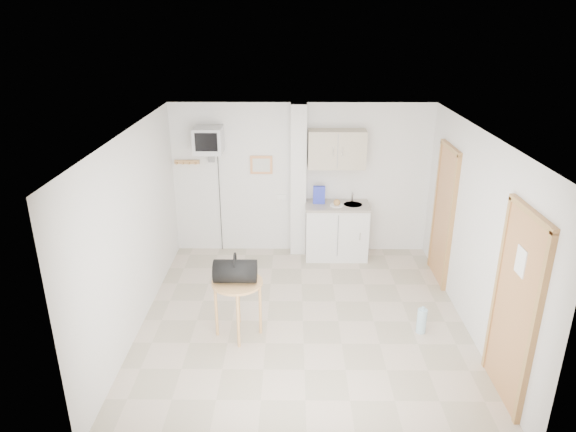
{
  "coord_description": "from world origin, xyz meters",
  "views": [
    {
      "loc": [
        -0.14,
        -5.79,
        3.74
      ],
      "look_at": [
        -0.2,
        0.6,
        1.25
      ],
      "focal_mm": 32.0,
      "sensor_mm": 36.0,
      "label": 1
    }
  ],
  "objects_px": {
    "crt_television": "(208,141)",
    "water_bottle": "(422,321)",
    "round_table": "(237,289)",
    "duffel_bag": "(235,271)"
  },
  "relations": [
    {
      "from": "crt_television",
      "to": "round_table",
      "type": "xyz_separation_m",
      "value": [
        0.64,
        -2.32,
        -1.29
      ]
    },
    {
      "from": "duffel_bag",
      "to": "crt_television",
      "type": "bearing_deg",
      "value": 105.22
    },
    {
      "from": "round_table",
      "to": "water_bottle",
      "type": "distance_m",
      "value": 2.35
    },
    {
      "from": "round_table",
      "to": "water_bottle",
      "type": "xyz_separation_m",
      "value": [
        2.3,
        0.06,
        -0.48
      ]
    },
    {
      "from": "crt_television",
      "to": "water_bottle",
      "type": "xyz_separation_m",
      "value": [
        2.94,
        -2.26,
        -1.77
      ]
    },
    {
      "from": "duffel_bag",
      "to": "water_bottle",
      "type": "bearing_deg",
      "value": 2.04
    },
    {
      "from": "round_table",
      "to": "duffel_bag",
      "type": "relative_size",
      "value": 1.45
    },
    {
      "from": "round_table",
      "to": "water_bottle",
      "type": "height_order",
      "value": "round_table"
    },
    {
      "from": "crt_television",
      "to": "round_table",
      "type": "relative_size",
      "value": 2.87
    },
    {
      "from": "crt_television",
      "to": "duffel_bag",
      "type": "relative_size",
      "value": 4.16
    }
  ]
}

